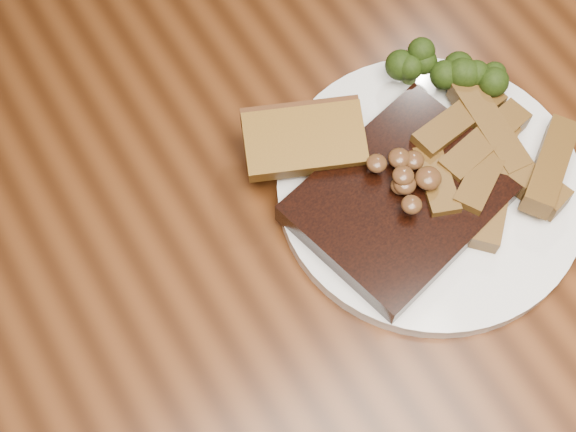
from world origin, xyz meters
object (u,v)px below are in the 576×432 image
plate (429,189)px  potato_wedges (497,158)px  dining_table (315,276)px  steak (403,198)px  garlic_bread (304,153)px

plate → potato_wedges: size_ratio=2.13×
plate → potato_wedges: potato_wedges is taller
dining_table → plate: bearing=-7.8°
plate → steak: 0.04m
plate → garlic_bread: garlic_bread is taller
plate → garlic_bread: size_ratio=2.63×
dining_table → potato_wedges: (0.16, -0.03, 0.12)m
dining_table → steak: steak is taller
plate → potato_wedges: 0.06m
plate → garlic_bread: (-0.08, 0.08, 0.02)m
steak → potato_wedges: steak is taller
dining_table → garlic_bread: size_ratio=16.03×
dining_table → plate: 0.14m
dining_table → potato_wedges: bearing=-9.1°
potato_wedges → garlic_bread: bearing=146.6°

